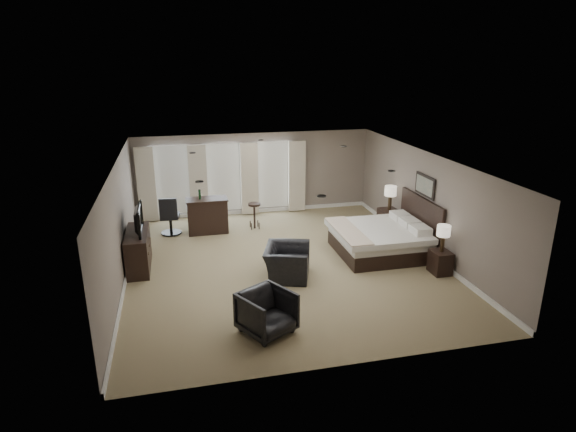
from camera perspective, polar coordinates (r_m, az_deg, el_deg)
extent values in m
cube|color=#847554|center=(11.95, -0.50, -5.67)|extent=(7.60, 8.60, 0.04)
cube|color=silver|center=(11.14, -0.54, 6.63)|extent=(7.60, 8.60, 0.04)
cube|color=slate|center=(15.50, -3.98, 5.03)|extent=(7.50, 0.04, 2.60)
cube|color=slate|center=(7.70, 6.53, -9.37)|extent=(7.50, 0.04, 2.60)
cube|color=slate|center=(11.31, -19.39, -1.10)|extent=(0.04, 8.50, 2.60)
cube|color=slate|center=(12.80, 16.10, 1.44)|extent=(0.04, 8.50, 2.60)
cube|color=silver|center=(15.27, -13.63, 4.15)|extent=(1.15, 0.04, 2.05)
cube|color=silver|center=(15.33, -7.64, 4.57)|extent=(1.15, 0.04, 2.05)
cube|color=silver|center=(15.56, -1.75, 4.93)|extent=(1.15, 0.04, 2.05)
cube|color=#BDB29D|center=(15.20, -16.44, 3.58)|extent=(0.55, 0.12, 2.30)
cube|color=#BDB29D|center=(15.18, -10.59, 4.00)|extent=(0.55, 0.12, 2.30)
cube|color=#BDB29D|center=(15.33, -4.60, 4.40)|extent=(0.55, 0.12, 2.30)
cube|color=#BDB29D|center=(15.62, 1.04, 4.72)|extent=(0.55, 0.12, 2.30)
cube|color=silver|center=(12.54, 10.98, -1.30)|extent=(2.26, 2.16, 1.44)
cube|color=black|center=(11.90, 17.60, -5.24)|extent=(0.41, 0.50, 0.55)
cube|color=black|center=(14.26, 11.83, -0.56)|extent=(0.50, 0.61, 0.67)
cube|color=beige|center=(11.69, 17.88, -2.56)|extent=(0.31, 0.31, 0.64)
cube|color=beige|center=(14.06, 12.01, 2.09)|extent=(0.34, 0.34, 0.70)
cube|color=slate|center=(12.73, 15.88, 3.49)|extent=(0.04, 0.96, 0.56)
cube|color=black|center=(12.09, -17.32, -3.89)|extent=(0.51, 1.58, 0.92)
imported|color=black|center=(11.91, -17.56, -1.51)|extent=(0.64, 1.11, 0.15)
imported|color=black|center=(11.09, -0.13, -4.86)|extent=(1.06, 1.31, 0.99)
imported|color=black|center=(8.98, -2.52, -11.16)|extent=(1.16, 1.14, 0.90)
cube|color=black|center=(14.05, -9.52, 0.07)|extent=(1.18, 0.61, 1.03)
cube|color=black|center=(14.47, -9.73, -0.10)|extent=(0.36, 0.36, 0.70)
cube|color=black|center=(14.27, -3.99, 0.02)|extent=(0.43, 0.43, 0.77)
cube|color=black|center=(14.13, -13.81, 0.10)|extent=(0.64, 0.64, 1.13)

